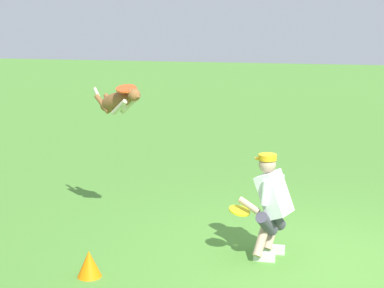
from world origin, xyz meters
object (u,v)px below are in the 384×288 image
at_px(dog, 117,102).
at_px(training_cone, 89,264).
at_px(person, 271,203).
at_px(frisbee_held, 239,211).
at_px(frisbee_flying, 126,89).

height_order(dog, training_cone, dog).
height_order(person, frisbee_held, person).
relative_size(frisbee_flying, training_cone, 0.88).
relative_size(person, dog, 1.40).
bearing_deg(dog, frisbee_held, 9.11).
bearing_deg(training_cone, frisbee_held, -150.26).
height_order(frisbee_flying, frisbee_held, frisbee_flying).
distance_m(person, frisbee_held, 0.40).
bearing_deg(dog, person, 15.71).
height_order(frisbee_flying, training_cone, frisbee_flying).
relative_size(dog, training_cone, 3.00).
relative_size(person, frisbee_held, 4.94).
bearing_deg(frisbee_held, dog, -25.52).
height_order(person, training_cone, person).
bearing_deg(person, dog, 1.16).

